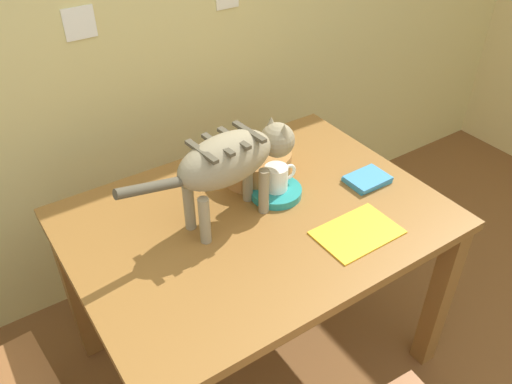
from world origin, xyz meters
TOP-DOWN VIEW (x-y plane):
  - wall_rear at (0.00, 1.96)m, footprint 5.23×0.11m
  - dining_table at (0.04, 1.16)m, footprint 1.25×0.92m
  - cat at (-0.02, 1.20)m, footprint 0.65×0.19m
  - saucer_bowl at (0.17, 1.22)m, footprint 0.19×0.19m
  - coffee_mug at (0.17, 1.22)m, footprint 0.13×0.08m
  - magazine at (0.27, 0.90)m, footprint 0.28×0.19m
  - book_stack at (0.49, 1.10)m, footprint 0.16×0.12m
  - wicker_basket at (0.18, 1.37)m, footprint 0.27×0.27m

SIDE VIEW (x-z plane):
  - dining_table at x=0.04m, z-range 0.29..1.04m
  - magazine at x=0.27m, z-range 0.75..0.76m
  - book_stack at x=0.49m, z-range 0.75..0.78m
  - saucer_bowl at x=0.17m, z-range 0.75..0.78m
  - wicker_basket at x=0.18m, z-range 0.76..0.86m
  - coffee_mug at x=0.17m, z-range 0.78..0.87m
  - cat at x=-0.02m, z-range 0.82..1.14m
  - wall_rear at x=0.00m, z-range 0.00..2.50m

